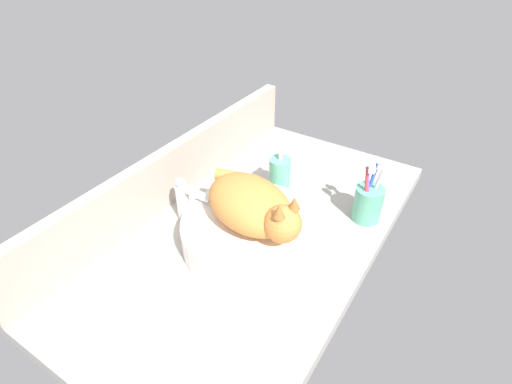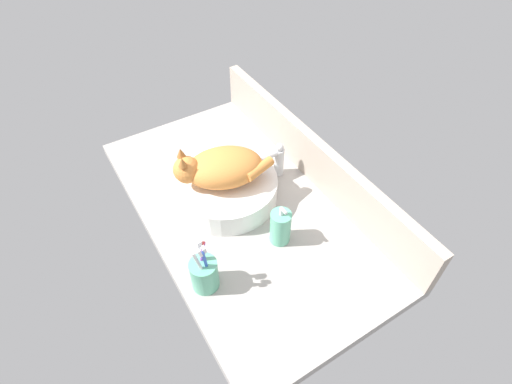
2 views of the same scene
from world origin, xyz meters
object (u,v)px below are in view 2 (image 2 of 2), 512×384
at_px(sink_basin, 226,188).
at_px(cat, 220,168).
at_px(faucet, 277,159).
at_px(soap_dispenser, 280,227).
at_px(toothbrush_cup, 204,273).

xyz_separation_m(sink_basin, cat, (-0.00, -0.01, 0.10)).
bearing_deg(cat, faucet, 90.51).
distance_m(faucet, soap_dispenser, 0.30).
relative_size(sink_basin, cat, 1.15).
height_order(faucet, toothbrush_cup, toothbrush_cup).
distance_m(sink_basin, cat, 0.10).
bearing_deg(faucet, soap_dispenser, -31.17).
height_order(sink_basin, soap_dispenser, soap_dispenser).
distance_m(cat, faucet, 0.23).
xyz_separation_m(cat, soap_dispenser, (0.25, 0.07, -0.08)).
height_order(soap_dispenser, toothbrush_cup, toothbrush_cup).
bearing_deg(faucet, toothbrush_cup, -56.92).
relative_size(soap_dispenser, toothbrush_cup, 0.81).
height_order(faucet, soap_dispenser, soap_dispenser).
bearing_deg(cat, sink_basin, 74.89).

